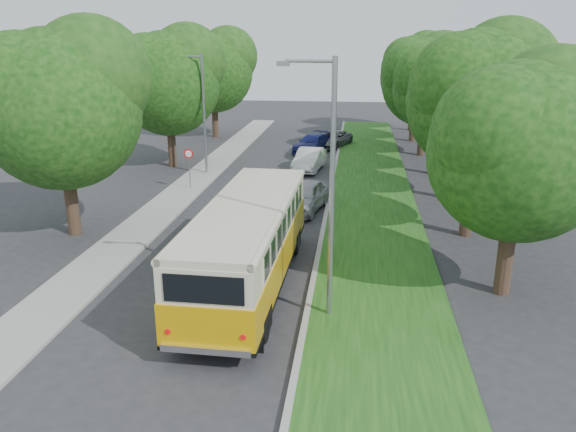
# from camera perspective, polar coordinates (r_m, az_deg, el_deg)

# --- Properties ---
(ground) EXTENTS (120.00, 120.00, 0.00)m
(ground) POSITION_cam_1_polar(r_m,az_deg,el_deg) (21.00, -7.33, -6.27)
(ground) COLOR #2B2B2E
(ground) RESTS_ON ground
(curb) EXTENTS (0.20, 70.00, 0.15)m
(curb) POSITION_cam_1_polar(r_m,az_deg,el_deg) (25.05, 3.49, -1.93)
(curb) COLOR gray
(curb) RESTS_ON ground
(grass_verge) EXTENTS (4.50, 70.00, 0.13)m
(grass_verge) POSITION_cam_1_polar(r_m,az_deg,el_deg) (25.03, 8.86, -2.15)
(grass_verge) COLOR #194512
(grass_verge) RESTS_ON ground
(sidewalk) EXTENTS (2.20, 70.00, 0.12)m
(sidewalk) POSITION_cam_1_polar(r_m,az_deg,el_deg) (26.85, -14.71, -1.16)
(sidewalk) COLOR gray
(sidewalk) RESTS_ON ground
(treeline) EXTENTS (24.27, 41.91, 9.46)m
(treeline) POSITION_cam_1_polar(r_m,az_deg,el_deg) (36.68, 4.28, 13.69)
(treeline) COLOR #332319
(treeline) RESTS_ON ground
(lamppost_near) EXTENTS (1.71, 0.16, 8.00)m
(lamppost_near) POSITION_cam_1_polar(r_m,az_deg,el_deg) (16.59, 4.18, 3.30)
(lamppost_near) COLOR gray
(lamppost_near) RESTS_ON ground
(lamppost_far) EXTENTS (1.71, 0.16, 7.50)m
(lamppost_far) POSITION_cam_1_polar(r_m,az_deg,el_deg) (36.14, -8.70, 10.59)
(lamppost_far) COLOR gray
(lamppost_far) RESTS_ON ground
(warning_sign) EXTENTS (0.56, 0.10, 2.50)m
(warning_sign) POSITION_cam_1_polar(r_m,az_deg,el_deg) (32.67, -10.03, 5.49)
(warning_sign) COLOR gray
(warning_sign) RESTS_ON ground
(vintage_bus) EXTENTS (2.99, 10.80, 3.19)m
(vintage_bus) POSITION_cam_1_polar(r_m,az_deg,el_deg) (19.49, -4.09, -3.03)
(vintage_bus) COLOR #DDA106
(vintage_bus) RESTS_ON ground
(car_silver) EXTENTS (2.69, 4.72, 1.51)m
(car_silver) POSITION_cam_1_polar(r_m,az_deg,el_deg) (28.56, 1.65, 2.02)
(car_silver) COLOR #A1A1A6
(car_silver) RESTS_ON ground
(car_white) EXTENTS (2.08, 4.52, 1.44)m
(car_white) POSITION_cam_1_polar(r_m,az_deg,el_deg) (37.45, 2.17, 5.75)
(car_white) COLOR silver
(car_white) RESTS_ON ground
(car_blue) EXTENTS (3.26, 4.97, 1.34)m
(car_blue) POSITION_cam_1_polar(r_m,az_deg,el_deg) (43.61, 2.54, 7.39)
(car_blue) COLOR navy
(car_blue) RESTS_ON ground
(car_grey) EXTENTS (3.54, 4.99, 1.26)m
(car_grey) POSITION_cam_1_polar(r_m,az_deg,el_deg) (45.78, 4.49, 7.80)
(car_grey) COLOR #5A5E62
(car_grey) RESTS_ON ground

